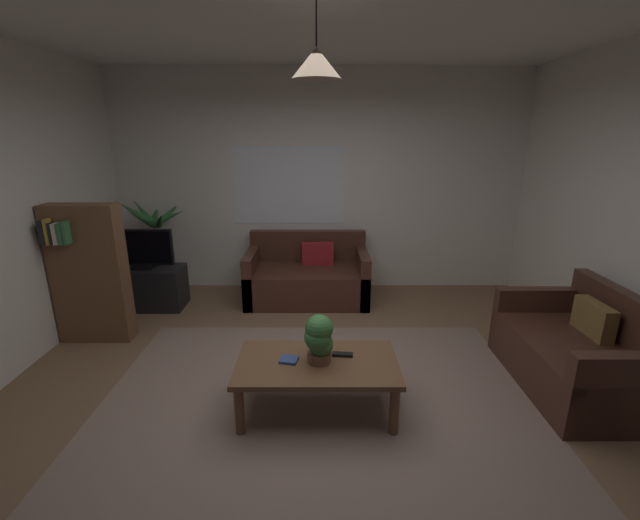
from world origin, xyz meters
name	(u,v)px	position (x,y,z in m)	size (l,w,h in m)	color
floor	(320,394)	(0.00, 0.00, -0.01)	(5.28, 5.07, 0.02)	brown
rug	(320,408)	(0.00, -0.20, 0.00)	(3.43, 2.79, 0.01)	gray
wall_back	(321,183)	(0.00, 2.56, 1.41)	(5.40, 0.06, 2.82)	silver
ceiling	(320,1)	(0.00, 0.00, 2.83)	(5.28, 5.07, 0.02)	white
window_pane	(291,186)	(-0.39, 2.53, 1.38)	(1.47, 0.01, 1.00)	white
couch_under_window	(309,278)	(-0.14, 2.05, 0.27)	(1.51, 0.85, 0.82)	#47281E
couch_right_side	(581,357)	(2.15, 0.11, 0.28)	(0.85, 1.35, 0.82)	#47281E
coffee_table	(319,368)	(-0.01, -0.21, 0.36)	(1.20, 0.66, 0.42)	brown
book_on_table_0	(291,360)	(-0.22, -0.20, 0.43)	(0.13, 0.11, 0.02)	#2D4C8C
remote_on_table_0	(344,355)	(0.19, -0.13, 0.43)	(0.05, 0.16, 0.02)	black
potted_plant_on_table	(321,338)	(0.01, -0.22, 0.61)	(0.21, 0.22, 0.38)	brown
tv_stand	(149,287)	(-2.09, 1.78, 0.25)	(0.90, 0.44, 0.50)	black
tv	(143,248)	(-2.09, 1.76, 0.74)	(0.76, 0.16, 0.48)	black
potted_palm_corner	(159,247)	(-2.10, 2.28, 0.62)	(0.86, 0.86, 1.31)	#4C4C51
bookshelf_corner	(91,273)	(-2.28, 0.96, 0.72)	(0.70, 0.31, 1.40)	brown
pendant_lamp	(319,63)	(-0.01, -0.21, 2.45)	(0.31, 0.31, 0.47)	black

